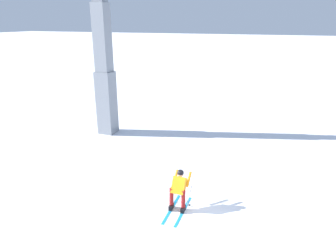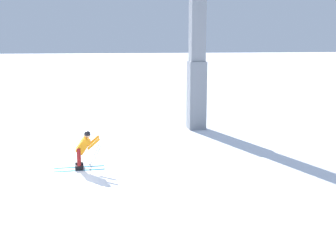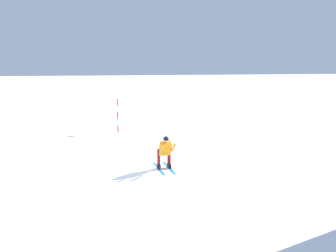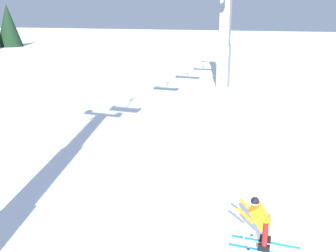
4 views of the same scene
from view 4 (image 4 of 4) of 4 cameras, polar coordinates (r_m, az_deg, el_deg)
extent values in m
plane|color=white|center=(11.06, 17.73, -14.64)|extent=(260.00, 260.00, 0.00)
cube|color=#198CCC|center=(9.97, 14.47, -18.06)|extent=(0.12, 1.73, 0.01)
cube|color=black|center=(9.92, 14.51, -17.65)|extent=(0.12, 0.28, 0.16)
cylinder|color=maroon|center=(9.72, 14.67, -15.79)|extent=(0.13, 0.13, 0.60)
cube|color=#198CCC|center=(10.31, 14.68, -16.81)|extent=(0.12, 1.73, 0.01)
cube|color=black|center=(10.26, 14.72, -16.41)|extent=(0.12, 0.28, 0.16)
cylinder|color=maroon|center=(10.06, 14.88, -14.59)|extent=(0.13, 0.13, 0.60)
cube|color=orange|center=(9.71, 14.00, -13.27)|extent=(0.43, 0.54, 0.61)
sphere|color=beige|center=(9.56, 13.20, -11.35)|extent=(0.20, 0.20, 0.20)
sphere|color=black|center=(9.54, 13.21, -11.16)|extent=(0.22, 0.22, 0.22)
cylinder|color=orange|center=(9.50, 11.73, -13.25)|extent=(0.09, 0.46, 0.40)
cylinder|color=gray|center=(9.73, 11.37, -16.08)|extent=(0.15, 0.48, 1.01)
cylinder|color=black|center=(9.87, 12.27, -17.99)|extent=(0.07, 0.07, 0.01)
cylinder|color=orange|center=(9.90, 12.10, -11.97)|extent=(0.09, 0.46, 0.40)
cylinder|color=gray|center=(10.20, 11.83, -14.45)|extent=(0.13, 0.48, 1.01)
cylinder|color=black|center=(10.40, 12.74, -16.03)|extent=(0.07, 0.07, 0.01)
cube|color=gray|center=(30.32, 8.51, 9.09)|extent=(0.92, 0.92, 3.35)
cube|color=gray|center=(30.07, 8.80, 15.42)|extent=(0.77, 0.77, 3.35)
cone|color=black|center=(75.15, -23.32, 14.00)|extent=(4.53, 4.53, 7.49)
camera|label=1|loc=(13.48, 55.91, 10.80)|focal=32.70mm
camera|label=2|loc=(22.95, 18.06, 12.89)|focal=45.47mm
camera|label=3|loc=(17.62, -29.27, 9.10)|focal=37.77mm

